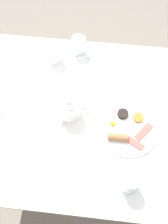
# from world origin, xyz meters

# --- Properties ---
(ground_plane) EXTENTS (8.00, 8.00, 0.00)m
(ground_plane) POSITION_xyz_m (0.00, 0.00, 0.00)
(ground_plane) COLOR #70665B
(table) EXTENTS (0.90, 1.23, 0.74)m
(table) POSITION_xyz_m (0.00, 0.00, 0.67)
(table) COLOR white
(table) RESTS_ON ground_plane
(breakfast_plate) EXTENTS (0.28, 0.28, 0.04)m
(breakfast_plate) POSITION_xyz_m (0.06, 0.20, 0.75)
(breakfast_plate) COLOR white
(breakfast_plate) RESTS_ON table
(teapot_near) EXTENTS (0.13, 0.15, 0.12)m
(teapot_near) POSITION_xyz_m (0.01, -0.07, 0.79)
(teapot_near) COLOR white
(teapot_near) RESTS_ON table
(water_glass_tall) EXTENTS (0.07, 0.07, 0.09)m
(water_glass_tall) POSITION_xyz_m (-0.31, -0.19, 0.79)
(water_glass_tall) COLOR white
(water_glass_tall) RESTS_ON table
(water_glass_short) EXTENTS (0.07, 0.07, 0.10)m
(water_glass_short) POSITION_xyz_m (0.31, 0.22, 0.79)
(water_glass_short) COLOR white
(water_glass_short) RESTS_ON table
(wine_glass_spare) EXTENTS (0.07, 0.07, 0.09)m
(wine_glass_spare) POSITION_xyz_m (-0.38, -0.07, 0.79)
(wine_glass_spare) COLOR white
(wine_glass_spare) RESTS_ON table
(fork_by_plate) EXTENTS (0.17, 0.07, 0.00)m
(fork_by_plate) POSITION_xyz_m (-0.25, 0.28, 0.74)
(fork_by_plate) COLOR silver
(fork_by_plate) RESTS_ON table
(spoon_for_tea) EXTENTS (0.09, 0.15, 0.00)m
(spoon_for_tea) POSITION_xyz_m (-0.30, 0.05, 0.74)
(spoon_for_tea) COLOR silver
(spoon_for_tea) RESTS_ON table
(fork_spare) EXTENTS (0.11, 0.16, 0.00)m
(fork_spare) POSITION_xyz_m (0.30, -0.00, 0.74)
(fork_spare) COLOR silver
(fork_spare) RESTS_ON table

